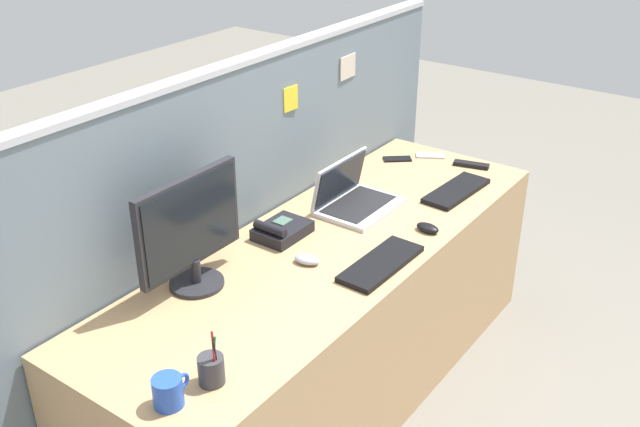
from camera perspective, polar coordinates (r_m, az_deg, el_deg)
The scene contains 15 objects.
ground_plane at distance 3.33m, azimuth 0.72°, elevation -13.56°, with size 10.00×10.00×0.00m, color slate.
desk at distance 3.10m, azimuth 0.76°, elevation -8.35°, with size 2.27×0.74×0.74m, color tan.
cubicle_divider at distance 3.14m, azimuth -5.33°, elevation -0.64°, with size 2.72×0.08×1.42m.
desktop_monitor at distance 2.57m, azimuth -10.01°, elevation -1.18°, with size 0.46×0.20×0.42m.
laptop at distance 3.17m, azimuth 2.56°, elevation 1.31°, with size 0.36×0.27×0.21m.
desk_phone at distance 2.95m, azimuth -3.02°, elevation -1.30°, with size 0.22×0.16×0.08m.
keyboard_main at distance 3.37m, azimuth 10.51°, elevation 1.75°, with size 0.38×0.14×0.02m, color black.
keyboard_spare at distance 2.76m, azimuth 4.74°, elevation -3.89°, with size 0.39×0.15×0.02m, color black.
computer_mouse_right_hand at distance 3.02m, azimuth 8.33°, elevation -1.10°, with size 0.06×0.10×0.03m, color black.
computer_mouse_left_hand at distance 2.77m, azimuth -1.01°, elevation -3.59°, with size 0.06×0.10×0.03m, color #9EA0A8.
pen_cup at distance 2.21m, azimuth -8.42°, elevation -11.86°, with size 0.08×0.08×0.19m.
cell_phone_silver_slab at distance 3.74m, azimuth 8.53°, elevation 4.47°, with size 0.06×0.14×0.01m, color #B7BAC1.
cell_phone_black_slab at distance 3.68m, azimuth 6.01°, elevation 4.22°, with size 0.06×0.14×0.01m, color black.
tv_remote at distance 3.66m, azimuth 11.64°, elevation 3.73°, with size 0.04×0.17×0.02m, color black.
coffee_mug at distance 2.16m, azimuth -11.65°, elevation -13.34°, with size 0.13×0.09×0.09m.
Camera 1 is at (-2.07, -1.44, 2.17)m, focal length 41.32 mm.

